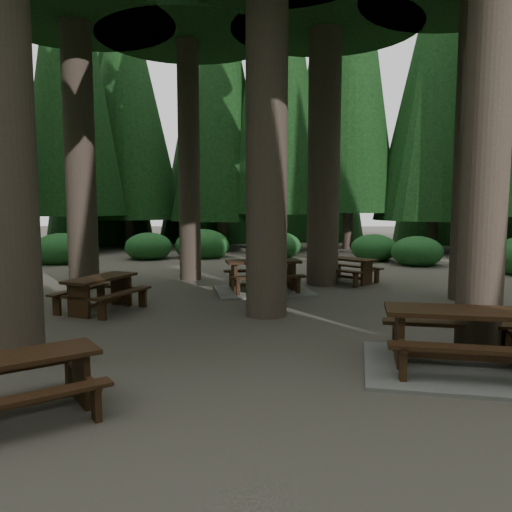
{
  "coord_description": "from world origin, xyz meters",
  "views": [
    {
      "loc": [
        0.79,
        -9.95,
        2.31
      ],
      "look_at": [
        0.56,
        1.43,
        1.1
      ],
      "focal_mm": 35.0,
      "sensor_mm": 36.0,
      "label": 1
    }
  ],
  "objects_px": {
    "picnic_table_b": "(101,288)",
    "picnic_table_d": "(347,266)",
    "picnic_table_e": "(20,376)",
    "picnic_table_c": "(263,281)",
    "picnic_table_a": "(459,349)"
  },
  "relations": [
    {
      "from": "picnic_table_b",
      "to": "picnic_table_d",
      "type": "xyz_separation_m",
      "value": [
        5.89,
        3.99,
        -0.01
      ]
    },
    {
      "from": "picnic_table_d",
      "to": "picnic_table_b",
      "type": "bearing_deg",
      "value": -103.11
    },
    {
      "from": "picnic_table_b",
      "to": "picnic_table_d",
      "type": "distance_m",
      "value": 7.11
    },
    {
      "from": "picnic_table_c",
      "to": "picnic_table_e",
      "type": "bearing_deg",
      "value": -119.93
    },
    {
      "from": "picnic_table_a",
      "to": "picnic_table_c",
      "type": "xyz_separation_m",
      "value": [
        -2.74,
        6.14,
        -0.02
      ]
    },
    {
      "from": "picnic_table_c",
      "to": "picnic_table_e",
      "type": "distance_m",
      "value": 8.19
    },
    {
      "from": "picnic_table_a",
      "to": "picnic_table_d",
      "type": "distance_m",
      "value": 7.7
    },
    {
      "from": "picnic_table_d",
      "to": "picnic_table_a",
      "type": "bearing_deg",
      "value": -44.88
    },
    {
      "from": "picnic_table_e",
      "to": "picnic_table_c",
      "type": "bearing_deg",
      "value": 35.63
    },
    {
      "from": "picnic_table_a",
      "to": "picnic_table_d",
      "type": "height_order",
      "value": "picnic_table_a"
    },
    {
      "from": "picnic_table_d",
      "to": "picnic_table_e",
      "type": "relative_size",
      "value": 1.04
    },
    {
      "from": "picnic_table_b",
      "to": "picnic_table_c",
      "type": "bearing_deg",
      "value": -34.09
    },
    {
      "from": "picnic_table_c",
      "to": "picnic_table_e",
      "type": "height_order",
      "value": "picnic_table_c"
    },
    {
      "from": "picnic_table_b",
      "to": "picnic_table_d",
      "type": "relative_size",
      "value": 0.98
    },
    {
      "from": "picnic_table_a",
      "to": "picnic_table_e",
      "type": "xyz_separation_m",
      "value": [
        -5.3,
        -1.64,
        0.16
      ]
    }
  ]
}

